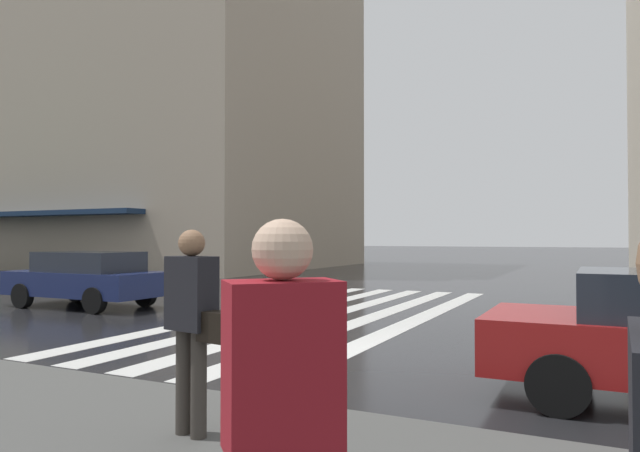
{
  "coord_description": "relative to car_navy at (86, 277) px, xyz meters",
  "views": [
    {
      "loc": [
        -7.99,
        -3.42,
        1.76
      ],
      "look_at": [
        4.58,
        2.74,
        2.05
      ],
      "focal_mm": 32.24,
      "sensor_mm": 36.0,
      "label": 1
    }
  ],
  "objects": [
    {
      "name": "car_navy",
      "position": [
        0.0,
        0.0,
        0.0
      ],
      "size": [
        1.85,
        4.1,
        1.41
      ],
      "color": "navy",
      "rests_on": "ground_plane"
    },
    {
      "name": "pedestrian_by_billboard",
      "position": [
        -6.72,
        -8.77,
        0.37
      ],
      "size": [
        0.3,
        0.64,
        1.68
      ],
      "color": "black",
      "rests_on": "sidewalk_pavement"
    },
    {
      "name": "haussmann_block_mid",
      "position": [
        18.16,
        17.83,
        11.19
      ],
      "size": [
        17.53,
        29.87,
        24.41
      ],
      "color": "tan",
      "rests_on": "ground_plane"
    },
    {
      "name": "zebra_crossing",
      "position": [
        1.5,
        -6.19,
        -0.75
      ],
      "size": [
        13.0,
        4.5,
        0.01
      ],
      "color": "silver",
      "rests_on": "ground_plane"
    },
    {
      "name": "pedestrian_in_red_jacket",
      "position": [
        -8.71,
        -10.74,
        0.38
      ],
      "size": [
        0.45,
        0.45,
        1.68
      ],
      "color": "maroon",
      "rests_on": "sidewalk_pavement"
    },
    {
      "name": "ground_plane",
      "position": [
        -2.5,
        -8.34,
        -0.76
      ],
      "size": [
        220.0,
        220.0,
        0.0
      ],
      "primitive_type": "plane",
      "color": "black"
    }
  ]
}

